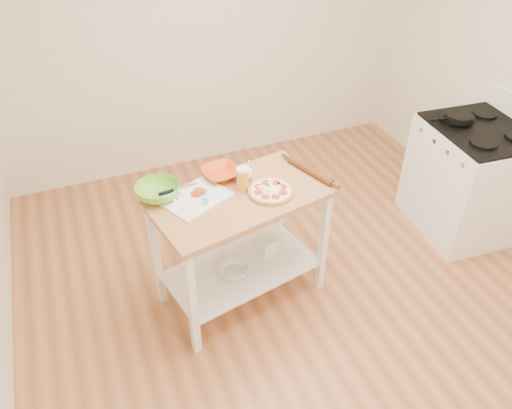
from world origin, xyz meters
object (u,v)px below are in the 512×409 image
object	(u,v)px
cutting_board	(195,198)
knife	(173,190)
skillet	(458,118)
orange_bowl	(221,173)
yogurt_tub	(245,178)
beer_pint	(243,179)
rolling_pin	(310,171)
gas_stove	(469,179)
green_bowl	(158,192)
spatula	(205,198)
shelf_bin	(267,245)
pizza	(271,191)
shelf_glass_bowl	(234,270)
prep_island	(241,226)

from	to	relation	value
cutting_board	knife	distance (m)	0.16
skillet	orange_bowl	world-z (taller)	skillet
cutting_board	yogurt_tub	distance (m)	0.35
skillet	beer_pint	xyz separation A→B (m)	(-1.87, -0.17, 0.01)
cutting_board	rolling_pin	distance (m)	0.81
gas_stove	orange_bowl	size ratio (longest dim) A/B	4.47
knife	green_bowl	world-z (taller)	green_bowl
beer_pint	spatula	bearing A→B (deg)	-176.67
cutting_board	knife	world-z (taller)	cutting_board
skillet	beer_pint	size ratio (longest dim) A/B	2.26
shelf_bin	spatula	bearing A→B (deg)	-174.15
pizza	spatula	bearing A→B (deg)	167.64
yogurt_tub	shelf_glass_bowl	world-z (taller)	yogurt_tub
gas_stove	rolling_pin	xyz separation A→B (m)	(-1.50, -0.00, 0.45)
pizza	spatula	world-z (taller)	pizza
spatula	shelf_bin	bearing A→B (deg)	-49.63
gas_stove	shelf_bin	xyz separation A→B (m)	(-1.79, 0.03, -0.15)
pizza	cutting_board	distance (m)	0.49
pizza	cutting_board	size ratio (longest dim) A/B	0.61
rolling_pin	shelf_bin	xyz separation A→B (m)	(-0.29, 0.03, -0.60)
gas_stove	spatula	world-z (taller)	gas_stove
knife	rolling_pin	size ratio (longest dim) A/B	0.67
yogurt_tub	cutting_board	bearing A→B (deg)	-175.86
skillet	green_bowl	xyz separation A→B (m)	(-2.40, -0.05, -0.03)
skillet	cutting_board	world-z (taller)	skillet
skillet	rolling_pin	xyz separation A→B (m)	(-1.38, -0.17, -0.05)
cutting_board	shelf_bin	bearing A→B (deg)	-23.65
skillet	shelf_bin	distance (m)	1.80
spatula	rolling_pin	size ratio (longest dim) A/B	0.37
prep_island	shelf_bin	size ratio (longest dim) A/B	10.11
prep_island	spatula	distance (m)	0.35
cutting_board	beer_pint	world-z (taller)	beer_pint
skillet	orange_bowl	size ratio (longest dim) A/B	1.49
pizza	shelf_bin	distance (m)	0.61
skillet	knife	distance (m)	2.30
pizza	orange_bowl	world-z (taller)	orange_bowl
gas_stove	orange_bowl	world-z (taller)	gas_stove
prep_island	cutting_board	bearing A→B (deg)	164.10
orange_bowl	gas_stove	bearing A→B (deg)	-5.26
skillet	green_bowl	world-z (taller)	skillet
yogurt_tub	green_bowl	bearing A→B (deg)	172.20
pizza	knife	distance (m)	0.63
prep_island	rolling_pin	bearing A→B (deg)	6.41
gas_stove	shelf_bin	bearing A→B (deg)	-175.91
prep_island	shelf_bin	bearing A→B (deg)	20.45
cutting_board	shelf_bin	world-z (taller)	cutting_board
skillet	shelf_glass_bowl	distance (m)	2.12
prep_island	beer_pint	xyz separation A→B (m)	(0.04, 0.06, 0.34)
gas_stove	beer_pint	size ratio (longest dim) A/B	6.78
rolling_pin	shelf_glass_bowl	size ratio (longest dim) A/B	1.89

